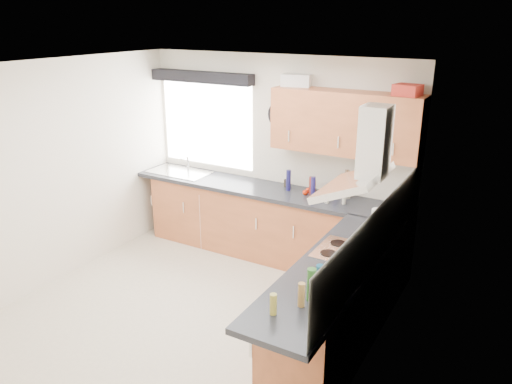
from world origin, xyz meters
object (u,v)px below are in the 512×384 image
Objects in this scene: oven at (343,299)px; washing_machine at (201,212)px; extractor_hood at (364,162)px; upper_cabinets at (345,123)px.

oven is 2.78m from washing_machine.
extractor_hood is 1.48m from upper_cabinets.
washing_machine is (-2.50, 1.22, -0.04)m from oven.
oven is 1.12× the size of washing_machine.
washing_machine is at bearing -176.92° from upper_cabinets.
upper_cabinets reaches higher than washing_machine.
extractor_hood is at bearing -12.57° from washing_machine.
extractor_hood is 0.46× the size of upper_cabinets.
upper_cabinets is at bearing 112.54° from oven.
extractor_hood reaches higher than oven.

